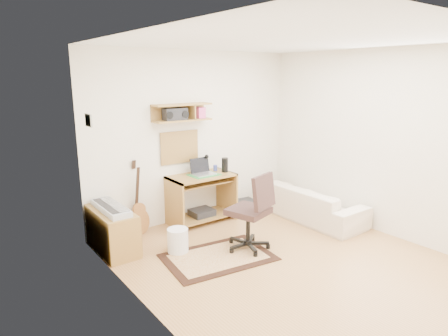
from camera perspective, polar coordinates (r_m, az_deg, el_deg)
floor at (r=5.04m, az=8.74°, el=-13.21°), size 3.60×4.00×0.01m
ceiling at (r=4.53m, az=9.96°, el=17.82°), size 3.60×4.00×0.01m
back_wall at (r=6.15m, az=-4.19°, el=4.57°), size 3.60×0.01×2.60m
left_wall at (r=3.58m, az=-11.36°, el=-2.13°), size 0.01×4.00×2.60m
right_wall at (r=6.02m, az=21.43°, el=3.49°), size 0.01×4.00×2.60m
wall_shelf at (r=5.84m, az=-6.08°, el=8.01°), size 0.90×0.25×0.26m
cork_board at (r=6.00m, az=-6.46°, el=3.04°), size 0.64×0.03×0.49m
wall_photo at (r=4.89m, az=-19.04°, el=6.55°), size 0.02×0.20×0.15m
desk at (r=6.09m, az=-3.26°, el=-4.45°), size 1.00×0.55×0.75m
laptop at (r=5.96m, az=-2.95°, el=0.16°), size 0.34×0.34×0.25m
speaker at (r=6.15m, az=0.13°, el=0.45°), size 0.10×0.10×0.22m
desk_lamp at (r=6.18m, az=-2.40°, el=0.77°), size 0.09×0.09×0.28m
pencil_cup at (r=6.24m, az=-1.27°, el=0.01°), size 0.06×0.06×0.09m
boombox at (r=5.77m, az=-7.13°, el=7.73°), size 0.35×0.16×0.18m
rug at (r=5.06m, az=-0.85°, el=-12.77°), size 1.42×1.04×0.02m
task_chair at (r=5.11m, az=3.54°, el=-6.24°), size 0.67×0.67×1.05m
cabinet at (r=5.35m, az=-15.88°, el=-8.71°), size 0.40×0.90×0.55m
music_keyboard at (r=5.24m, az=-16.10°, el=-5.56°), size 0.25×0.81×0.07m
guitar at (r=5.72m, az=-12.23°, el=-4.26°), size 0.31×0.22×1.07m
waste_basket at (r=5.17m, az=-6.71°, el=-10.42°), size 0.35×0.35×0.32m
printer at (r=6.70m, az=2.87°, el=-5.38°), size 0.45×0.36×0.16m
sofa at (r=6.38m, az=12.41°, el=-4.18°), size 0.52×1.78×0.70m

